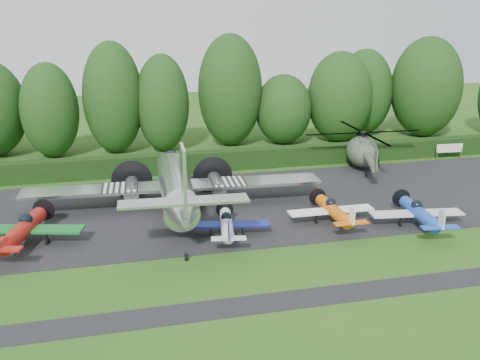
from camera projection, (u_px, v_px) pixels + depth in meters
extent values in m
plane|color=#234E16|center=(265.00, 255.00, 35.63)|extent=(160.00, 160.00, 0.00)
cube|color=black|center=(232.00, 206.00, 44.92)|extent=(70.00, 18.00, 0.01)
cube|color=black|center=(294.00, 300.00, 30.06)|extent=(70.00, 2.00, 0.00)
cube|color=black|center=(209.00, 170.00, 55.14)|extent=(90.00, 1.60, 2.00)
cylinder|color=silver|center=(176.00, 186.00, 43.15)|extent=(2.57, 13.39, 2.57)
cone|color=silver|center=(166.00, 162.00, 50.11)|extent=(2.57, 1.67, 2.57)
cone|color=silver|center=(190.00, 214.00, 35.52)|extent=(2.57, 3.35, 2.57)
sphere|color=black|center=(167.00, 159.00, 48.95)|extent=(1.67, 1.67, 1.67)
cube|color=silver|center=(174.00, 186.00, 44.28)|extent=(24.55, 2.68, 0.25)
cube|color=white|center=(119.00, 188.00, 43.24)|extent=(2.90, 2.79, 0.06)
cube|color=white|center=(227.00, 181.00, 45.24)|extent=(2.90, 2.79, 0.06)
cylinder|color=silver|center=(130.00, 190.00, 44.19)|extent=(1.23, 3.57, 1.23)
cylinder|color=silver|center=(215.00, 184.00, 45.79)|extent=(1.23, 3.57, 1.23)
cylinder|color=black|center=(129.00, 181.00, 46.52)|extent=(3.57, 0.03, 3.57)
cylinder|color=black|center=(210.00, 176.00, 48.12)|extent=(3.57, 0.03, 3.57)
cube|color=silver|center=(192.00, 201.00, 34.33)|extent=(8.37, 1.56, 0.16)
cube|color=silver|center=(192.00, 179.00, 33.56)|extent=(0.20, 2.45, 4.24)
cylinder|color=black|center=(131.00, 206.00, 44.13)|extent=(0.28, 1.00, 1.00)
cylinder|color=black|center=(216.00, 199.00, 45.73)|extent=(0.28, 1.00, 1.00)
cylinder|color=black|center=(194.00, 256.00, 35.01)|extent=(0.20, 0.49, 0.49)
cylinder|color=#A7150F|center=(23.00, 230.00, 36.59)|extent=(1.08, 6.21, 1.08)
sphere|color=black|center=(23.00, 220.00, 37.07)|extent=(0.95, 0.95, 0.95)
cube|color=#106A22|center=(24.00, 229.00, 37.16)|extent=(7.91, 1.47, 0.16)
cube|color=#A7150F|center=(13.00, 248.00, 33.04)|extent=(2.94, 0.79, 0.11)
cube|color=#106A22|center=(12.00, 238.00, 32.72)|extent=(0.11, 0.90, 1.47)
cylinder|color=black|center=(30.00, 210.00, 40.32)|extent=(1.69, 0.02, 1.69)
cylinder|color=black|center=(2.00, 244.00, 36.88)|extent=(0.16, 0.50, 0.50)
cylinder|color=black|center=(47.00, 240.00, 37.54)|extent=(0.16, 0.50, 0.50)
cylinder|color=black|center=(30.00, 229.00, 39.63)|extent=(0.14, 0.45, 0.45)
cylinder|color=silver|center=(227.00, 225.00, 38.19)|extent=(0.86, 4.90, 0.86)
sphere|color=black|center=(225.00, 217.00, 38.57)|extent=(0.75, 0.75, 0.75)
cube|color=navy|center=(225.00, 224.00, 38.65)|extent=(6.24, 1.16, 0.12)
cube|color=silver|center=(236.00, 238.00, 35.39)|extent=(2.32, 0.62, 0.09)
cube|color=navy|center=(236.00, 230.00, 35.14)|extent=(0.09, 0.71, 1.16)
cylinder|color=black|center=(218.00, 210.00, 41.13)|extent=(1.34, 0.02, 1.34)
cylinder|color=black|center=(210.00, 236.00, 38.42)|extent=(0.12, 0.39, 0.39)
cylinder|color=black|center=(241.00, 233.00, 38.94)|extent=(0.12, 0.39, 0.39)
cylinder|color=black|center=(220.00, 224.00, 40.59)|extent=(0.11, 0.36, 0.36)
cylinder|color=#D6600C|center=(333.00, 211.00, 40.71)|extent=(0.92, 5.28, 0.92)
sphere|color=black|center=(331.00, 203.00, 41.12)|extent=(0.81, 0.81, 0.81)
cube|color=white|center=(331.00, 210.00, 41.20)|extent=(6.72, 1.25, 0.13)
cube|color=#D6600C|center=(351.00, 223.00, 37.70)|extent=(2.50, 0.67, 0.10)
cube|color=white|center=(353.00, 215.00, 37.42)|extent=(0.10, 0.77, 1.25)
cylinder|color=black|center=(317.00, 197.00, 43.88)|extent=(1.44, 0.02, 1.44)
cylinder|color=black|center=(316.00, 222.00, 40.96)|extent=(0.13, 0.42, 0.42)
cylinder|color=black|center=(346.00, 219.00, 41.52)|extent=(0.13, 0.42, 0.42)
cylinder|color=black|center=(321.00, 211.00, 43.30)|extent=(0.12, 0.38, 0.38)
cylinder|color=#1D48AF|center=(420.00, 214.00, 39.99)|extent=(0.97, 5.55, 0.97)
sphere|color=black|center=(416.00, 205.00, 40.41)|extent=(0.85, 0.85, 0.85)
cube|color=silver|center=(416.00, 213.00, 40.50)|extent=(7.06, 1.31, 0.14)
cube|color=#1D48AF|center=(446.00, 227.00, 36.82)|extent=(2.62, 0.71, 0.10)
cube|color=silver|center=(448.00, 219.00, 36.53)|extent=(0.10, 0.81, 1.31)
cylinder|color=black|center=(395.00, 198.00, 43.31)|extent=(1.51, 0.02, 1.51)
cylinder|color=black|center=(401.00, 225.00, 40.25)|extent=(0.14, 0.44, 0.44)
cylinder|color=black|center=(432.00, 222.00, 40.83)|extent=(0.14, 0.44, 0.44)
cylinder|color=black|center=(400.00, 213.00, 42.70)|extent=(0.12, 0.40, 0.40)
ellipsoid|color=#354132|center=(362.00, 151.00, 55.27)|extent=(3.18, 5.83, 3.05)
cylinder|color=#354132|center=(384.00, 160.00, 50.92)|extent=(0.71, 6.12, 0.71)
cube|color=#354132|center=(402.00, 159.00, 47.72)|extent=(0.12, 0.92, 1.63)
cylinder|color=black|center=(363.00, 137.00, 54.82)|extent=(0.31, 0.31, 0.82)
cylinder|color=black|center=(364.00, 133.00, 54.69)|extent=(0.71, 0.71, 0.25)
cylinder|color=black|center=(364.00, 133.00, 54.69)|extent=(12.23, 12.23, 0.06)
cube|color=#354132|center=(367.00, 142.00, 54.17)|extent=(0.92, 2.04, 0.71)
ellipsoid|color=black|center=(355.00, 147.00, 56.76)|extent=(1.94, 1.94, 1.74)
cylinder|color=black|center=(349.00, 164.00, 56.25)|extent=(0.18, 0.57, 0.57)
cylinder|color=black|center=(367.00, 163.00, 56.71)|extent=(0.18, 0.57, 0.57)
cylinder|color=black|center=(376.00, 175.00, 52.71)|extent=(0.16, 0.49, 0.49)
cylinder|color=#3F3326|center=(437.00, 155.00, 59.02)|extent=(0.11, 0.11, 1.15)
cylinder|color=#3F3326|center=(460.00, 153.00, 59.66)|extent=(0.11, 0.11, 1.15)
cube|color=beige|center=(450.00, 148.00, 59.14)|extent=(3.06, 0.08, 0.96)
cylinder|color=black|center=(116.00, 135.00, 61.86)|extent=(0.70, 0.70, 4.16)
ellipsoid|color=#183711|center=(113.00, 98.00, 60.60)|extent=(6.78, 6.78, 12.71)
cylinder|color=black|center=(338.00, 127.00, 67.56)|extent=(0.70, 0.70, 3.67)
ellipsoid|color=#183711|center=(340.00, 97.00, 66.45)|extent=(8.01, 8.01, 11.22)
cylinder|color=black|center=(164.00, 135.00, 62.65)|extent=(0.70, 0.70, 3.68)
ellipsoid|color=#183711|center=(163.00, 103.00, 61.53)|extent=(6.15, 6.15, 11.26)
cylinder|color=black|center=(423.00, 120.00, 70.43)|extent=(0.70, 0.70, 4.21)
ellipsoid|color=#183711|center=(426.00, 87.00, 69.15)|extent=(8.99, 8.99, 12.86)
cylinder|color=black|center=(53.00, 142.00, 59.99)|extent=(0.70, 0.70, 3.45)
ellipsoid|color=#183711|center=(50.00, 110.00, 58.94)|extent=(6.31, 6.31, 10.55)
cylinder|color=black|center=(230.00, 127.00, 65.45)|extent=(0.70, 0.70, 4.38)
ellipsoid|color=#183711|center=(230.00, 90.00, 64.12)|extent=(7.73, 7.73, 13.39)
cylinder|color=black|center=(283.00, 132.00, 66.46)|extent=(0.70, 0.70, 2.80)
ellipsoid|color=#183711|center=(283.00, 109.00, 65.61)|extent=(6.93, 6.93, 8.55)
cylinder|color=black|center=(362.00, 120.00, 71.55)|extent=(0.70, 0.70, 3.68)
ellipsoid|color=#183711|center=(364.00, 92.00, 70.43)|extent=(7.39, 7.39, 11.25)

